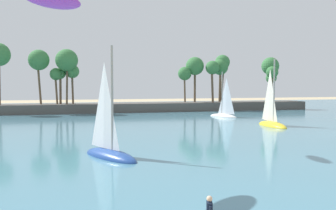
% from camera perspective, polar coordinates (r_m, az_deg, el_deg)
% --- Properties ---
extents(sea, '(220.00, 99.17, 0.06)m').
position_cam_1_polar(sea, '(62.95, -9.86, -1.82)').
color(sea, teal).
rests_on(sea, ground).
extents(palm_headland, '(87.83, 6.61, 13.06)m').
position_cam_1_polar(palm_headland, '(72.47, -8.83, 2.16)').
color(palm_headland, '#514C47').
rests_on(palm_headland, ground).
extents(sailboat_mid_bay, '(2.16, 6.59, 9.47)m').
position_cam_1_polar(sailboat_mid_bay, '(49.81, 16.07, -2.23)').
color(sailboat_mid_bay, yellow).
rests_on(sailboat_mid_bay, sea).
extents(sailboat_toward_headland, '(3.98, 5.84, 8.21)m').
position_cam_1_polar(sailboat_toward_headland, '(61.83, 8.79, -1.19)').
color(sailboat_toward_headland, white).
rests_on(sailboat_toward_headland, sea).
extents(sailboat_far_left, '(4.57, 6.40, 9.06)m').
position_cam_1_polar(sailboat_far_left, '(28.03, -9.26, -6.47)').
color(sailboat_far_left, '#234793').
rests_on(sailboat_far_left, sea).
extents(kite_aloft_high_over_bay, '(3.75, 3.45, 1.07)m').
position_cam_1_polar(kite_aloft_high_over_bay, '(21.66, -17.63, 15.53)').
color(kite_aloft_high_over_bay, purple).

